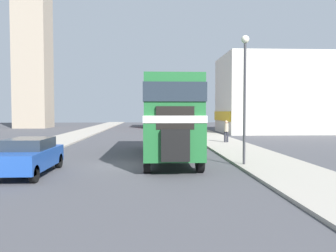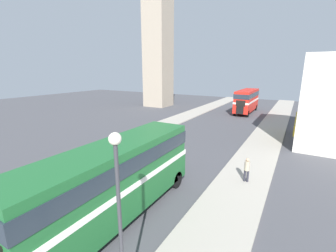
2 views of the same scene
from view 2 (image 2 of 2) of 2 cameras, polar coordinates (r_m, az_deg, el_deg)
name	(u,v)px [view 2 (image 2 of 2)]	position (r m, az deg, el deg)	size (l,w,h in m)	color
ground_plane	(42,239)	(13.01, -29.42, -23.77)	(120.00, 120.00, 0.00)	#47474C
double_decker_bus	(115,176)	(11.79, -13.28, -12.29)	(2.50, 11.10, 4.08)	#1E602D
bus_distant	(247,99)	(43.17, 19.36, 6.41)	(2.52, 9.71, 4.15)	red
pedestrian_walking	(247,168)	(16.47, 19.39, -10.12)	(0.35, 0.35, 1.71)	#282833
street_lamp	(119,200)	(6.97, -12.43, -17.84)	(0.36, 0.36, 5.86)	#38383D
church_tower	(158,15)	(50.12, -2.63, 26.28)	(5.04, 5.04, 35.84)	tan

